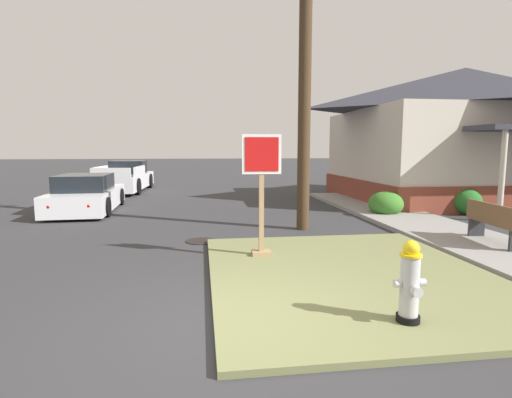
{
  "coord_description": "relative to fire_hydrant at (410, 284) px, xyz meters",
  "views": [
    {
      "loc": [
        -0.34,
        -4.46,
        2.1
      ],
      "look_at": [
        0.79,
        3.7,
        1.05
      ],
      "focal_mm": 27.97,
      "sensor_mm": 36.0,
      "label": 1
    }
  ],
  "objects": [
    {
      "name": "utility_pole",
      "position": [
        0.23,
        5.81,
        4.33
      ],
      "size": [
        1.61,
        0.32,
        9.43
      ],
      "color": "#42301E",
      "rests_on": "ground"
    },
    {
      "name": "ground_plane",
      "position": [
        -2.04,
        0.29,
        -0.54
      ],
      "size": [
        160.0,
        160.0,
        0.0
      ],
      "primitive_type": "plane",
      "color": "#333335"
    },
    {
      "name": "street_bench",
      "position": [
        3.68,
        3.29,
        0.05
      ],
      "size": [
        0.55,
        1.58,
        0.85
      ],
      "color": "brown",
      "rests_on": "sidewalk_strip"
    },
    {
      "name": "sidewalk_strip",
      "position": [
        3.51,
        5.64,
        -0.48
      ],
      "size": [
        2.2,
        14.81,
        0.12
      ],
      "primitive_type": "cube",
      "color": "gray",
      "rests_on": "ground"
    },
    {
      "name": "corner_house",
      "position": [
        8.17,
        10.93,
        2.18
      ],
      "size": [
        9.48,
        8.73,
        5.31
      ],
      "color": "brown",
      "rests_on": "ground"
    },
    {
      "name": "grass_corner_patch",
      "position": [
        0.02,
        1.93,
        -0.5
      ],
      "size": [
        4.57,
        5.41,
        0.08
      ],
      "primitive_type": "cube",
      "color": "olive",
      "rests_on": "ground"
    },
    {
      "name": "pickup_truck_white",
      "position": [
        -6.09,
        16.21,
        0.07
      ],
      "size": [
        2.16,
        5.53,
        1.48
      ],
      "color": "silver",
      "rests_on": "ground"
    },
    {
      "name": "stop_sign",
      "position": [
        -1.27,
        3.15,
        0.66
      ],
      "size": [
        0.73,
        0.29,
        2.28
      ],
      "color": "#A3845B",
      "rests_on": "grass_corner_patch"
    },
    {
      "name": "parked_sedan_white",
      "position": [
        -6.2,
        9.73,
        0.0
      ],
      "size": [
        2.04,
        4.44,
        1.25
      ],
      "color": "silver",
      "rests_on": "ground"
    },
    {
      "name": "manhole_cover",
      "position": [
        -2.41,
        4.78,
        -0.53
      ],
      "size": [
        0.7,
        0.7,
        0.02
      ],
      "primitive_type": "cylinder",
      "color": "black",
      "rests_on": "ground"
    },
    {
      "name": "shrub_near_porch",
      "position": [
        6.01,
        7.4,
        -0.13
      ],
      "size": [
        0.91,
        0.91,
        0.82
      ],
      "primitive_type": "ellipsoid",
      "color": "#276A27",
      "rests_on": "ground"
    },
    {
      "name": "fire_hydrant",
      "position": [
        0.0,
        0.0,
        0.0
      ],
      "size": [
        0.38,
        0.34,
        0.97
      ],
      "color": "black",
      "rests_on": "grass_corner_patch"
    },
    {
      "name": "shrub_by_curb",
      "position": [
        3.3,
        7.43,
        -0.15
      ],
      "size": [
        1.06,
        1.06,
        0.78
      ],
      "primitive_type": "ellipsoid",
      "color": "#397427",
      "rests_on": "ground"
    }
  ]
}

